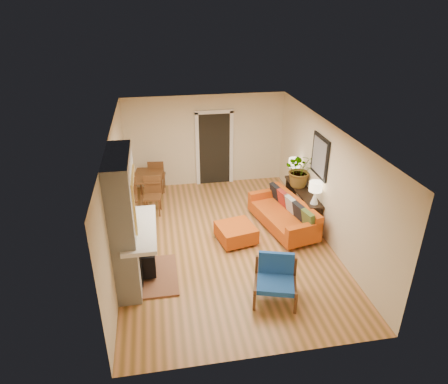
{
  "coord_description": "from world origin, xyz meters",
  "views": [
    {
      "loc": [
        -1.35,
        -7.46,
        4.96
      ],
      "look_at": [
        0.0,
        0.2,
        1.15
      ],
      "focal_mm": 32.0,
      "sensor_mm": 36.0,
      "label": 1
    }
  ],
  "objects_px": {
    "ottoman": "(236,232)",
    "dining_table": "(151,180)",
    "lamp_far": "(294,166)",
    "lamp_near": "(315,190)",
    "console_table": "(303,196)",
    "sofa": "(285,214)",
    "houseplant": "(301,169)",
    "blue_chair": "(276,276)"
  },
  "relations": [
    {
      "from": "lamp_near",
      "to": "lamp_far",
      "type": "distance_m",
      "value": 1.45
    },
    {
      "from": "sofa",
      "to": "console_table",
      "type": "distance_m",
      "value": 0.75
    },
    {
      "from": "blue_chair",
      "to": "lamp_near",
      "type": "height_order",
      "value": "lamp_near"
    },
    {
      "from": "ottoman",
      "to": "blue_chair",
      "type": "distance_m",
      "value": 1.94
    },
    {
      "from": "lamp_far",
      "to": "houseplant",
      "type": "xyz_separation_m",
      "value": [
        -0.01,
        -0.48,
        0.1
      ]
    },
    {
      "from": "sofa",
      "to": "ottoman",
      "type": "relative_size",
      "value": 2.31
    },
    {
      "from": "console_table",
      "to": "lamp_far",
      "type": "xyz_separation_m",
      "value": [
        0.0,
        0.74,
        0.49
      ]
    },
    {
      "from": "sofa",
      "to": "blue_chair",
      "type": "distance_m",
      "value": 2.48
    },
    {
      "from": "ottoman",
      "to": "houseplant",
      "type": "height_order",
      "value": "houseplant"
    },
    {
      "from": "sofa",
      "to": "lamp_far",
      "type": "relative_size",
      "value": 3.96
    },
    {
      "from": "sofa",
      "to": "blue_chair",
      "type": "bearing_deg",
      "value": -111.99
    },
    {
      "from": "dining_table",
      "to": "houseplant",
      "type": "relative_size",
      "value": 2.04
    },
    {
      "from": "ottoman",
      "to": "lamp_near",
      "type": "relative_size",
      "value": 1.72
    },
    {
      "from": "lamp_near",
      "to": "houseplant",
      "type": "relative_size",
      "value": 0.61
    },
    {
      "from": "blue_chair",
      "to": "dining_table",
      "type": "relative_size",
      "value": 0.52
    },
    {
      "from": "blue_chair",
      "to": "lamp_far",
      "type": "xyz_separation_m",
      "value": [
        1.49,
        3.48,
        0.63
      ]
    },
    {
      "from": "ottoman",
      "to": "lamp_near",
      "type": "bearing_deg",
      "value": 4.05
    },
    {
      "from": "ottoman",
      "to": "dining_table",
      "type": "xyz_separation_m",
      "value": [
        -1.81,
        2.3,
        0.4
      ]
    },
    {
      "from": "ottoman",
      "to": "console_table",
      "type": "relative_size",
      "value": 0.5
    },
    {
      "from": "console_table",
      "to": "sofa",
      "type": "bearing_deg",
      "value": -142.33
    },
    {
      "from": "sofa",
      "to": "houseplant",
      "type": "height_order",
      "value": "houseplant"
    },
    {
      "from": "dining_table",
      "to": "lamp_near",
      "type": "xyz_separation_m",
      "value": [
        3.64,
        -2.17,
        0.44
      ]
    },
    {
      "from": "lamp_near",
      "to": "sofa",
      "type": "bearing_deg",
      "value": 154.52
    },
    {
      "from": "blue_chair",
      "to": "houseplant",
      "type": "distance_m",
      "value": 3.43
    },
    {
      "from": "console_table",
      "to": "lamp_far",
      "type": "distance_m",
      "value": 0.89
    },
    {
      "from": "dining_table",
      "to": "lamp_far",
      "type": "bearing_deg",
      "value": -11.28
    },
    {
      "from": "sofa",
      "to": "lamp_far",
      "type": "height_order",
      "value": "lamp_far"
    },
    {
      "from": "lamp_near",
      "to": "lamp_far",
      "type": "bearing_deg",
      "value": 90.0
    },
    {
      "from": "lamp_near",
      "to": "ottoman",
      "type": "bearing_deg",
      "value": -175.95
    },
    {
      "from": "blue_chair",
      "to": "ottoman",
      "type": "bearing_deg",
      "value": 100.19
    },
    {
      "from": "sofa",
      "to": "houseplant",
      "type": "relative_size",
      "value": 2.41
    },
    {
      "from": "ottoman",
      "to": "houseplant",
      "type": "xyz_separation_m",
      "value": [
        1.83,
        1.1,
        0.94
      ]
    },
    {
      "from": "ottoman",
      "to": "console_table",
      "type": "distance_m",
      "value": 2.05
    },
    {
      "from": "blue_chair",
      "to": "dining_table",
      "type": "distance_m",
      "value": 4.73
    },
    {
      "from": "blue_chair",
      "to": "lamp_near",
      "type": "distance_m",
      "value": 2.6
    },
    {
      "from": "ottoman",
      "to": "dining_table",
      "type": "distance_m",
      "value": 2.95
    },
    {
      "from": "lamp_far",
      "to": "houseplant",
      "type": "height_order",
      "value": "houseplant"
    },
    {
      "from": "blue_chair",
      "to": "lamp_far",
      "type": "relative_size",
      "value": 1.74
    },
    {
      "from": "sofa",
      "to": "console_table",
      "type": "xyz_separation_m",
      "value": [
        0.57,
        0.44,
        0.23
      ]
    },
    {
      "from": "blue_chair",
      "to": "dining_table",
      "type": "xyz_separation_m",
      "value": [
        -2.15,
        4.2,
        0.2
      ]
    },
    {
      "from": "console_table",
      "to": "lamp_near",
      "type": "distance_m",
      "value": 0.86
    },
    {
      "from": "ottoman",
      "to": "lamp_far",
      "type": "relative_size",
      "value": 1.72
    }
  ]
}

